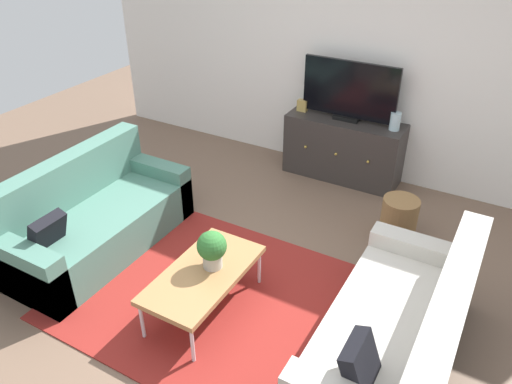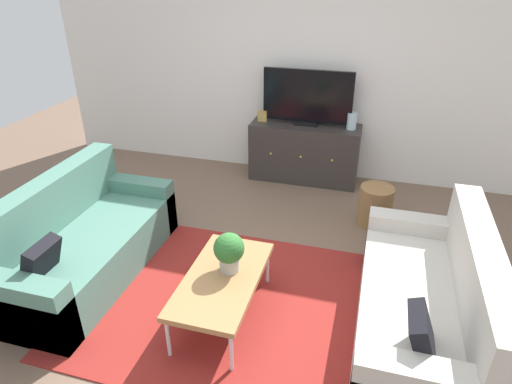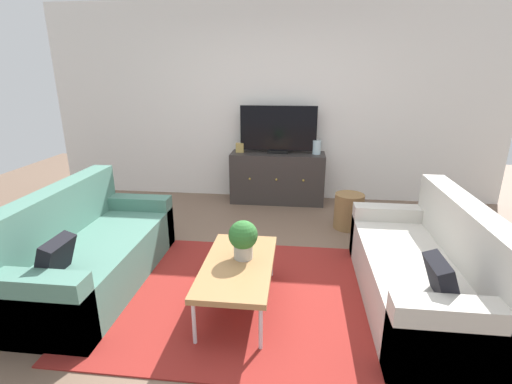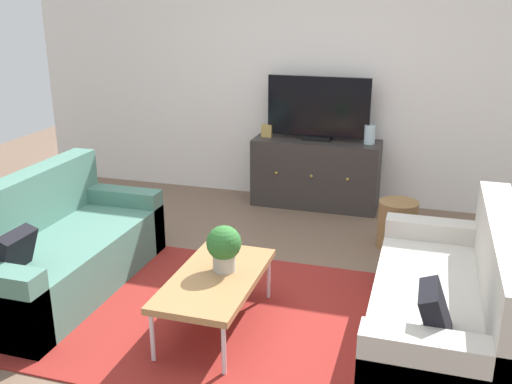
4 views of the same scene
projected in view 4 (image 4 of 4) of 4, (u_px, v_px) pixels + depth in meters
ground_plane at (239, 307)px, 4.10m from camera, size 10.00×10.00×0.00m
wall_back at (315, 73)px, 5.98m from camera, size 6.40×0.12×2.70m
area_rug at (232, 317)px, 3.96m from camera, size 2.50×1.90×0.01m
couch_left_side at (52, 252)px, 4.31m from camera, size 0.82×1.77×0.85m
couch_right_side at (456, 310)px, 3.51m from camera, size 0.82×1.77×0.85m
coffee_table at (215, 280)px, 3.74m from camera, size 0.53×1.03×0.38m
potted_plant at (224, 246)px, 3.75m from camera, size 0.23×0.23×0.31m
tv_console at (316, 173)px, 6.02m from camera, size 1.30×0.47×0.70m
flat_screen_tv at (318, 109)px, 5.82m from camera, size 1.04×0.16×0.65m
glass_vase at (370, 135)px, 5.73m from camera, size 0.11×0.11×0.19m
mantel_clock at (267, 131)px, 6.03m from camera, size 0.11×0.07×0.13m
wicker_basket at (397, 224)px, 5.03m from camera, size 0.34×0.34×0.42m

